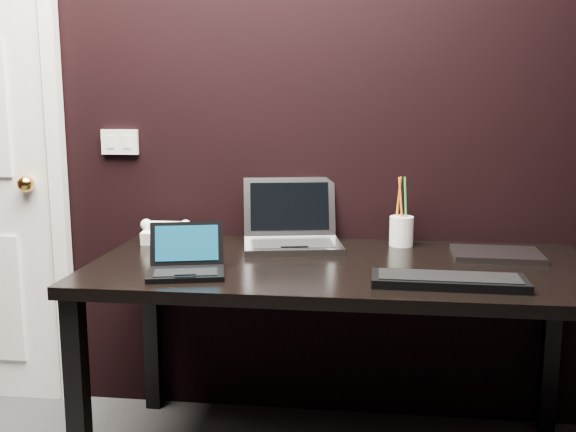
# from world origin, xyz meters

# --- Properties ---
(wall_back) EXTENTS (4.00, 0.00, 4.00)m
(wall_back) POSITION_xyz_m (0.00, 1.80, 1.30)
(wall_back) COLOR black
(wall_back) RESTS_ON ground
(wall_switch) EXTENTS (0.15, 0.02, 0.10)m
(wall_switch) POSITION_xyz_m (-0.62, 1.79, 1.12)
(wall_switch) COLOR silver
(wall_switch) RESTS_ON wall_back
(desk) EXTENTS (1.70, 0.80, 0.74)m
(desk) POSITION_xyz_m (0.30, 1.40, 0.66)
(desk) COLOR black
(desk) RESTS_ON ground
(netbook) EXTENTS (0.28, 0.26, 0.15)m
(netbook) POSITION_xyz_m (-0.18, 1.20, 0.77)
(netbook) COLOR black
(netbook) RESTS_ON desk
(silver_laptop) EXTENTS (0.41, 0.38, 0.25)m
(silver_laptop) POSITION_xyz_m (0.10, 1.63, 0.79)
(silver_laptop) COLOR #A4A5AA
(silver_laptop) RESTS_ON desk
(ext_keyboard) EXTENTS (0.46, 0.16, 0.03)m
(ext_keyboard) POSITION_xyz_m (0.63, 1.17, 0.75)
(ext_keyboard) COLOR black
(ext_keyboard) RESTS_ON desk
(closed_laptop) EXTENTS (0.31, 0.23, 0.02)m
(closed_laptop) POSITION_xyz_m (0.84, 1.55, 0.75)
(closed_laptop) COLOR #97979C
(closed_laptop) RESTS_ON desk
(desk_phone) EXTENTS (0.20, 0.15, 0.10)m
(desk_phone) POSITION_xyz_m (-0.39, 1.65, 0.78)
(desk_phone) COLOR white
(desk_phone) RESTS_ON desk
(mobile_phone) EXTENTS (0.06, 0.05, 0.10)m
(mobile_phone) POSITION_xyz_m (-0.33, 1.42, 0.78)
(mobile_phone) COLOR black
(mobile_phone) RESTS_ON desk
(pen_cup) EXTENTS (0.09, 0.09, 0.26)m
(pen_cup) POSITION_xyz_m (0.51, 1.70, 0.80)
(pen_cup) COLOR white
(pen_cup) RESTS_ON desk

